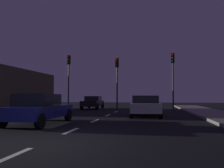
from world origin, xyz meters
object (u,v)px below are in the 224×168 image
Objects in this scene: traffic_signal_right at (173,71)px; car_oncoming_far at (93,102)px; traffic_signal_left at (69,72)px; car_adjacent_lane at (39,109)px; traffic_signal_center at (117,74)px; car_stopped_ahead at (145,106)px.

traffic_signal_right is 9.06m from car_oncoming_far.
car_oncoming_far is (1.92, 2.32, -3.08)m from traffic_signal_left.
traffic_signal_right is 13.99m from car_adjacent_lane.
traffic_signal_left is 1.31× the size of car_oncoming_far.
car_adjacent_lane is (-2.10, -11.53, -2.80)m from traffic_signal_center.
car_adjacent_lane is 1.07× the size of car_oncoming_far.
car_adjacent_lane reaches higher than car_oncoming_far.
traffic_signal_right reaches higher than car_adjacent_lane.
car_stopped_ahead is (-2.40, -6.39, -3.01)m from traffic_signal_right.
car_oncoming_far is at bearing 93.67° from car_adjacent_lane.
car_adjacent_lane is at bearing -100.33° from traffic_signal_center.
traffic_signal_center is 12.05m from car_adjacent_lane.
car_adjacent_lane is (-7.34, -11.53, -2.99)m from traffic_signal_right.
traffic_signal_center is at bearing 113.95° from car_stopped_ahead.
traffic_signal_right reaches higher than traffic_signal_center.
traffic_signal_left is at bearing 180.00° from traffic_signal_right.
traffic_signal_center is 1.21× the size of car_oncoming_far.
traffic_signal_left is 4.92m from traffic_signal_center.
car_oncoming_far is at bearing 142.18° from traffic_signal_center.
traffic_signal_left is 12.26m from car_adjacent_lane.
car_stopped_ahead is at bearing -110.56° from traffic_signal_right.
car_oncoming_far is (-0.89, 13.85, -0.03)m from car_adjacent_lane.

